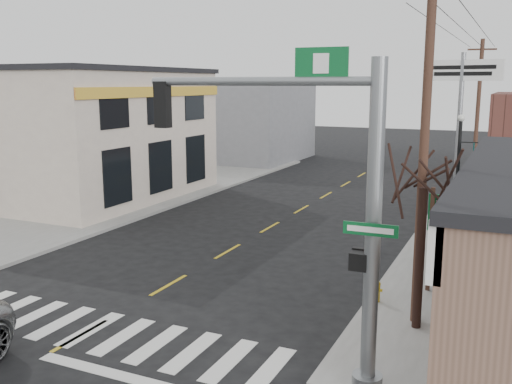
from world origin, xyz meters
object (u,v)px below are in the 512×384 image
at_px(guide_sign, 457,228).
at_px(utility_pole_far, 477,117).
at_px(dance_center_sign, 461,95).
at_px(bare_tree, 425,161).
at_px(lamp_post, 459,171).
at_px(utility_pole_near, 424,149).
at_px(fire_hydrant, 377,290).
at_px(traffic_signal_pole, 333,192).

xyz_separation_m(guide_sign, utility_pole_far, (-0.70, 16.36, 2.30)).
bearing_deg(dance_center_sign, bare_tree, -79.28).
height_order(lamp_post, bare_tree, bare_tree).
bearing_deg(utility_pole_near, fire_hydrant, 139.79).
height_order(fire_hydrant, bare_tree, bare_tree).
bearing_deg(traffic_signal_pole, utility_pole_far, 85.57).
distance_m(utility_pole_near, utility_pole_far, 18.78).
bearing_deg(guide_sign, bare_tree, -85.09).
xyz_separation_m(traffic_signal_pole, utility_pole_near, (1.10, 3.89, 0.48)).
bearing_deg(dance_center_sign, fire_hydrant, -85.09).
bearing_deg(bare_tree, dance_center_sign, 92.15).
xyz_separation_m(bare_tree, utility_pole_far, (-0.10, 19.17, 0.05)).
relative_size(traffic_signal_pole, lamp_post, 1.36).
bearing_deg(utility_pole_near, bare_tree, -78.43).
xyz_separation_m(bare_tree, utility_pole_near, (-0.10, 0.39, 0.25)).
relative_size(guide_sign, utility_pole_far, 0.37).
distance_m(bare_tree, utility_pole_near, 0.47).
bearing_deg(traffic_signal_pole, lamp_post, 81.94).
bearing_deg(lamp_post, dance_center_sign, 90.91).
bearing_deg(utility_pole_far, dance_center_sign, -99.99).
xyz_separation_m(guide_sign, bare_tree, (-0.60, -2.81, 2.25)).
distance_m(guide_sign, dance_center_sign, 11.45).
relative_size(lamp_post, dance_center_sign, 0.67).
height_order(traffic_signal_pole, guide_sign, traffic_signal_pole).
bearing_deg(lamp_post, guide_sign, -90.14).
distance_m(fire_hydrant, bare_tree, 4.33).
bearing_deg(utility_pole_far, bare_tree, -95.44).
xyz_separation_m(lamp_post, bare_tree, (-0.10, -8.13, 1.37)).
relative_size(traffic_signal_pole, fire_hydrant, 10.98).
bearing_deg(bare_tree, lamp_post, 89.28).
bearing_deg(lamp_post, utility_pole_near, -96.97).
height_order(traffic_signal_pole, bare_tree, traffic_signal_pole).
height_order(traffic_signal_pole, utility_pole_near, utility_pole_near).
bearing_deg(dance_center_sign, traffic_signal_pole, -83.75).
bearing_deg(utility_pole_near, traffic_signal_pole, -109.05).
bearing_deg(bare_tree, guide_sign, 77.99).
bearing_deg(utility_pole_near, dance_center_sign, 88.54).
xyz_separation_m(fire_hydrant, bare_tree, (1.30, -1.29, 3.92)).
bearing_deg(lamp_post, bare_tree, -96.17).
height_order(dance_center_sign, utility_pole_far, utility_pole_far).
height_order(guide_sign, dance_center_sign, dance_center_sign).
bearing_deg(fire_hydrant, bare_tree, -44.76).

